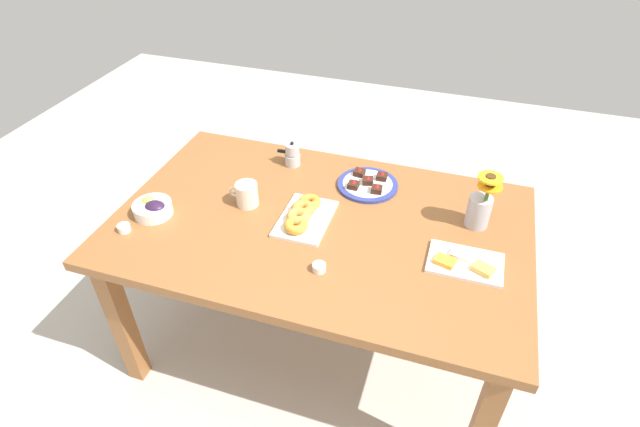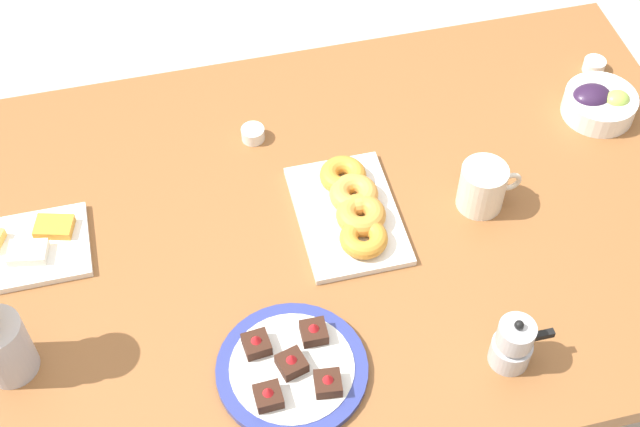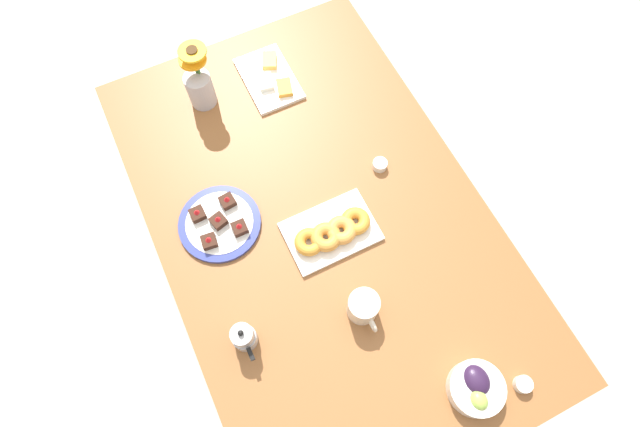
{
  "view_description": "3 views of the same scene",
  "coord_description": "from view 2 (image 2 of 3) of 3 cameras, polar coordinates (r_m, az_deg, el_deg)",
  "views": [
    {
      "loc": [
        -0.47,
        1.44,
        1.97
      ],
      "look_at": [
        0.0,
        0.0,
        0.78
      ],
      "focal_mm": 28.0,
      "sensor_mm": 36.0,
      "label": 1
    },
    {
      "loc": [
        -0.25,
        -1.01,
        2.09
      ],
      "look_at": [
        0.0,
        0.0,
        0.78
      ],
      "focal_mm": 50.0,
      "sensor_mm": 36.0,
      "label": 2
    },
    {
      "loc": [
        0.53,
        -0.26,
        2.2
      ],
      "look_at": [
        0.0,
        0.0,
        0.78
      ],
      "focal_mm": 28.0,
      "sensor_mm": 36.0,
      "label": 3
    }
  ],
  "objects": [
    {
      "name": "jam_cup_berry",
      "position": [
        2.08,
        17.14,
        9.07
      ],
      "size": [
        0.05,
        0.05,
        0.03
      ],
      "color": "white",
      "rests_on": "dining_table"
    },
    {
      "name": "grape_bowl",
      "position": [
        1.97,
        17.42,
        6.77
      ],
      "size": [
        0.15,
        0.15,
        0.07
      ],
      "color": "white",
      "rests_on": "dining_table"
    },
    {
      "name": "moka_pot",
      "position": [
        1.53,
        12.25,
        -8.18
      ],
      "size": [
        0.11,
        0.07,
        0.12
      ],
      "color": "#B7B7BC",
      "rests_on": "dining_table"
    },
    {
      "name": "croissant_platter",
      "position": [
        1.7,
        2.08,
        0.33
      ],
      "size": [
        0.19,
        0.28,
        0.05
      ],
      "color": "white",
      "rests_on": "dining_table"
    },
    {
      "name": "coffee_mug",
      "position": [
        1.73,
        10.38,
        1.71
      ],
      "size": [
        0.12,
        0.09,
        0.1
      ],
      "color": "silver",
      "rests_on": "dining_table"
    },
    {
      "name": "ground_plane",
      "position": [
        2.33,
        0.0,
        -12.02
      ],
      "size": [
        6.0,
        6.0,
        0.0
      ],
      "primitive_type": "plane",
      "color": "#B7B2A8"
    },
    {
      "name": "dining_table",
      "position": [
        1.77,
        0.0,
        -2.53
      ],
      "size": [
        1.6,
        1.0,
        0.74
      ],
      "color": "brown",
      "rests_on": "ground_plane"
    },
    {
      "name": "jam_cup_honey",
      "position": [
        1.85,
        -4.32,
        5.14
      ],
      "size": [
        0.05,
        0.05,
        0.03
      ],
      "color": "white",
      "rests_on": "dining_table"
    },
    {
      "name": "cheese_platter",
      "position": [
        1.75,
        -18.7,
        -2.14
      ],
      "size": [
        0.26,
        0.17,
        0.03
      ],
      "color": "white",
      "rests_on": "dining_table"
    },
    {
      "name": "dessert_plate",
      "position": [
        1.52,
        -1.81,
        -9.89
      ],
      "size": [
        0.26,
        0.26,
        0.05
      ],
      "color": "navy",
      "rests_on": "dining_table"
    }
  ]
}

